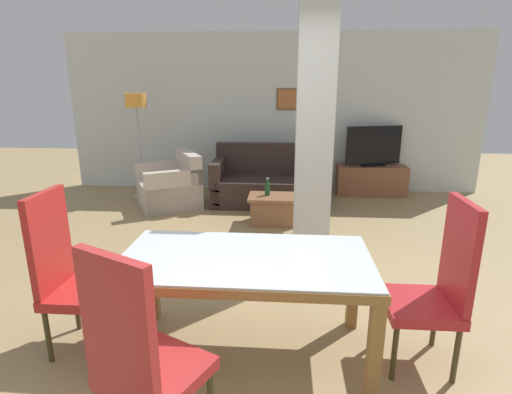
% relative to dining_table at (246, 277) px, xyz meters
% --- Properties ---
extents(ground_plane, '(18.00, 18.00, 0.00)m').
position_rel_dining_table_xyz_m(ground_plane, '(0.00, 0.00, -0.59)').
color(ground_plane, '#9E8458').
extents(back_wall, '(7.20, 0.09, 2.70)m').
position_rel_dining_table_xyz_m(back_wall, '(0.00, 4.68, 0.76)').
color(back_wall, silver).
rests_on(back_wall, ground_plane).
extents(divider_pillar, '(0.37, 0.40, 2.70)m').
position_rel_dining_table_xyz_m(divider_pillar, '(0.53, 1.68, 0.76)').
color(divider_pillar, silver).
rests_on(divider_pillar, ground_plane).
extents(dining_table, '(1.68, 0.88, 0.74)m').
position_rel_dining_table_xyz_m(dining_table, '(0.00, 0.00, 0.00)').
color(dining_table, olive).
rests_on(dining_table, ground_plane).
extents(dining_chair_near_left, '(0.62, 0.62, 1.16)m').
position_rel_dining_table_xyz_m(dining_chair_near_left, '(-0.42, -0.85, 0.00)').
color(dining_chair_near_left, '#B22B2A').
rests_on(dining_chair_near_left, ground_plane).
extents(dining_chair_head_left, '(0.46, 0.46, 1.16)m').
position_rel_dining_table_xyz_m(dining_chair_head_left, '(-1.24, 0.00, 0.00)').
color(dining_chair_head_left, '#B32421').
rests_on(dining_chair_head_left, ground_plane).
extents(dining_chair_head_right, '(0.46, 0.46, 1.16)m').
position_rel_dining_table_xyz_m(dining_chair_head_right, '(1.25, 0.00, 0.00)').
color(dining_chair_head_right, '#B4242A').
rests_on(dining_chair_head_right, ground_plane).
extents(sofa, '(1.73, 0.91, 0.92)m').
position_rel_dining_table_xyz_m(sofa, '(-0.03, 3.80, -0.28)').
color(sofa, '#332522').
rests_on(sofa, ground_plane).
extents(armchair, '(1.19, 1.22, 0.83)m').
position_rel_dining_table_xyz_m(armchair, '(-1.53, 3.50, -0.30)').
color(armchair, beige).
rests_on(armchair, ground_plane).
extents(coffee_table, '(0.68, 0.48, 0.39)m').
position_rel_dining_table_xyz_m(coffee_table, '(0.10, 2.79, -0.39)').
color(coffee_table, brown).
rests_on(coffee_table, ground_plane).
extents(bottle, '(0.07, 0.07, 0.24)m').
position_rel_dining_table_xyz_m(bottle, '(0.01, 2.82, -0.11)').
color(bottle, '#194C23').
rests_on(bottle, coffee_table).
extents(tv_stand, '(1.17, 0.40, 0.51)m').
position_rel_dining_table_xyz_m(tv_stand, '(1.72, 4.40, -0.34)').
color(tv_stand, brown).
rests_on(tv_stand, ground_plane).
extents(tv_screen, '(0.96, 0.33, 0.67)m').
position_rel_dining_table_xyz_m(tv_screen, '(1.72, 4.40, 0.24)').
color(tv_screen, black).
rests_on(tv_screen, tv_stand).
extents(floor_lamp, '(0.34, 0.34, 1.71)m').
position_rel_dining_table_xyz_m(floor_lamp, '(-2.18, 4.02, 0.85)').
color(floor_lamp, '#B7B7BC').
rests_on(floor_lamp, ground_plane).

